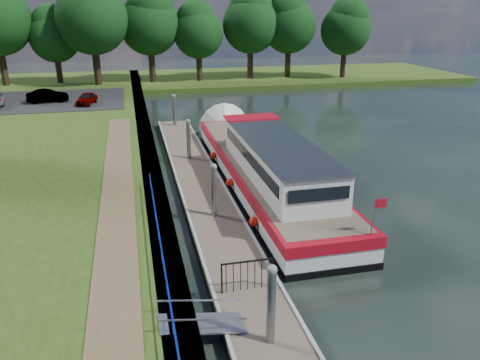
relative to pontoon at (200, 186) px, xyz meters
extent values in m
plane|color=black|center=(0.00, -13.00, -0.18)|extent=(160.00, 160.00, 0.00)
cube|color=#473D2D|center=(-2.55, 2.00, 0.20)|extent=(1.10, 90.00, 0.78)
cube|color=#2C4814|center=(12.00, 39.00, 0.12)|extent=(60.00, 18.00, 0.60)
cube|color=brown|center=(-4.40, -5.00, 0.62)|extent=(1.60, 40.00, 0.05)
cube|color=black|center=(-11.00, 25.00, 0.62)|extent=(14.00, 12.00, 0.06)
cube|color=#0C2DBF|center=(-2.75, -10.00, 1.29)|extent=(0.04, 18.00, 0.04)
cube|color=#0C2DBF|center=(-2.75, -10.00, 0.94)|extent=(0.03, 18.00, 0.03)
cylinder|color=#0C2DBF|center=(-2.75, -13.00, 0.95)|extent=(0.04, 0.04, 0.72)
cylinder|color=#0C2DBF|center=(-2.75, -11.00, 0.95)|extent=(0.04, 0.04, 0.72)
cylinder|color=#0C2DBF|center=(-2.75, -9.00, 0.95)|extent=(0.04, 0.04, 0.72)
cylinder|color=#0C2DBF|center=(-2.75, -7.00, 0.95)|extent=(0.04, 0.04, 0.72)
cylinder|color=#0C2DBF|center=(-2.75, -5.00, 0.95)|extent=(0.04, 0.04, 0.72)
cylinder|color=#0C2DBF|center=(-2.75, -3.00, 0.95)|extent=(0.04, 0.04, 0.72)
cylinder|color=#0C2DBF|center=(-2.75, -1.00, 0.95)|extent=(0.04, 0.04, 0.72)
cube|color=brown|center=(0.00, 0.00, 0.10)|extent=(2.50, 30.00, 0.24)
cube|color=#9EA0A3|center=(0.00, -12.00, -0.13)|extent=(2.30, 5.00, 0.30)
cube|color=#9EA0A3|center=(0.00, -4.00, -0.13)|extent=(2.30, 5.00, 0.30)
cube|color=#9EA0A3|center=(0.00, 4.00, -0.13)|extent=(2.30, 5.00, 0.30)
cube|color=#9EA0A3|center=(0.00, 12.00, -0.13)|extent=(2.30, 5.00, 0.30)
cube|color=#9EA0A3|center=(1.19, 0.00, 0.25)|extent=(0.12, 30.00, 0.06)
cube|color=#9EA0A3|center=(-1.19, 0.00, 0.25)|extent=(0.12, 30.00, 0.06)
cylinder|color=gray|center=(0.00, -13.50, 0.92)|extent=(0.26, 0.26, 3.40)
sphere|color=gray|center=(0.00, -13.50, 2.62)|extent=(0.30, 0.30, 0.30)
cylinder|color=gray|center=(0.00, -4.50, 0.92)|extent=(0.26, 0.26, 3.40)
sphere|color=gray|center=(0.00, -4.50, 2.62)|extent=(0.30, 0.30, 0.30)
cylinder|color=gray|center=(0.00, 4.50, 0.92)|extent=(0.26, 0.26, 3.40)
sphere|color=gray|center=(0.00, 4.50, 2.62)|extent=(0.30, 0.30, 0.30)
cylinder|color=gray|center=(0.00, 13.50, 0.92)|extent=(0.26, 0.26, 3.40)
sphere|color=gray|center=(0.00, 13.50, 2.62)|extent=(0.30, 0.30, 0.30)
cube|color=#A5A8AD|center=(-1.85, -12.50, 0.42)|extent=(2.58, 1.00, 0.43)
cube|color=#A5A8AD|center=(-1.85, -12.98, 0.92)|extent=(2.58, 0.04, 0.41)
cube|color=#A5A8AD|center=(-1.85, -12.02, 0.92)|extent=(2.58, 0.04, 0.41)
cube|color=black|center=(-0.90, -10.80, 0.80)|extent=(0.05, 0.05, 1.15)
cube|color=black|center=(0.90, -10.80, 0.80)|extent=(0.05, 0.05, 1.15)
cube|color=black|center=(0.00, -10.80, 1.34)|extent=(1.85, 0.05, 0.05)
cube|color=black|center=(-0.75, -10.80, 0.80)|extent=(0.02, 0.02, 1.10)
cube|color=black|center=(-0.50, -10.80, 0.80)|extent=(0.02, 0.02, 1.10)
cube|color=black|center=(-0.25, -10.80, 0.80)|extent=(0.02, 0.02, 1.10)
cube|color=black|center=(0.00, -10.80, 0.80)|extent=(0.02, 0.02, 1.10)
cube|color=black|center=(0.25, -10.80, 0.80)|extent=(0.02, 0.02, 1.10)
cube|color=black|center=(0.50, -10.80, 0.80)|extent=(0.02, 0.02, 1.10)
cube|color=black|center=(0.75, -10.80, 0.80)|extent=(0.02, 0.02, 1.10)
cube|color=black|center=(3.60, -0.10, -0.16)|extent=(4.00, 20.00, 0.55)
cube|color=silver|center=(3.60, -0.10, 0.44)|extent=(3.96, 19.90, 0.65)
cube|color=#A30B19|center=(3.60, -0.10, 1.00)|extent=(4.04, 20.00, 0.48)
cube|color=brown|center=(3.60, -0.10, 1.24)|extent=(3.68, 19.20, 0.04)
cone|color=silver|center=(3.60, 10.30, 0.37)|extent=(4.00, 1.50, 4.00)
cube|color=silver|center=(3.60, -2.60, 2.12)|extent=(3.00, 11.00, 1.75)
cube|color=gray|center=(3.60, -2.60, 3.04)|extent=(3.10, 11.20, 0.10)
cube|color=black|center=(2.08, -2.60, 2.37)|extent=(0.04, 10.00, 0.55)
cube|color=black|center=(5.12, -2.60, 2.37)|extent=(0.04, 10.00, 0.55)
cube|color=black|center=(3.60, 2.95, 2.37)|extent=(2.60, 0.04, 0.55)
cube|color=black|center=(3.60, -8.15, 2.37)|extent=(2.60, 0.04, 0.55)
cube|color=#A30B19|center=(3.60, 2.60, 3.12)|extent=(3.20, 1.60, 0.06)
cylinder|color=gray|center=(5.10, -9.80, 1.97)|extent=(0.05, 0.05, 1.50)
cube|color=#A30B19|center=(5.35, -9.80, 2.52)|extent=(0.50, 0.02, 0.35)
sphere|color=#F9200D|center=(1.48, -6.10, 0.47)|extent=(0.44, 0.44, 0.44)
sphere|color=#F9200D|center=(1.48, -1.10, 0.47)|extent=(0.44, 0.44, 0.44)
sphere|color=#F9200D|center=(1.48, 3.90, 0.47)|extent=(0.44, 0.44, 0.44)
imported|color=#594C47|center=(2.40, -6.55, 2.12)|extent=(0.63, 0.74, 1.72)
cylinder|color=#332316|center=(-17.49, 36.36, 2.52)|extent=(0.83, 0.83, 4.21)
cylinder|color=#332316|center=(-11.50, 36.87, 1.97)|extent=(0.70, 0.70, 3.10)
sphere|color=black|center=(-11.50, 36.87, 5.92)|extent=(5.85, 5.85, 5.85)
sphere|color=black|center=(-11.67, 37.04, 7.39)|extent=(4.65, 4.65, 4.65)
cylinder|color=#332316|center=(-6.89, 34.36, 2.56)|extent=(0.84, 0.84, 4.29)
sphere|color=black|center=(-6.89, 34.36, 8.04)|extent=(8.10, 8.10, 8.10)
cylinder|color=#332316|center=(-0.41, 36.36, 2.33)|extent=(0.79, 0.79, 3.83)
sphere|color=black|center=(-0.41, 36.36, 7.23)|extent=(7.24, 7.24, 7.24)
sphere|color=black|center=(-0.22, 36.13, 9.04)|extent=(5.75, 5.75, 5.75)
cylinder|color=#332316|center=(5.49, 36.09, 2.05)|extent=(0.72, 0.72, 3.26)
sphere|color=black|center=(5.49, 36.09, 6.21)|extent=(6.16, 6.16, 6.16)
sphere|color=black|center=(5.30, 36.34, 7.75)|extent=(4.89, 4.89, 4.89)
cylinder|color=#332316|center=(12.25, 36.38, 2.30)|extent=(0.78, 0.78, 3.77)
sphere|color=black|center=(12.25, 36.38, 7.12)|extent=(7.13, 7.13, 7.13)
sphere|color=black|center=(12.38, 36.62, 8.91)|extent=(5.66, 5.66, 5.66)
cylinder|color=#332316|center=(17.42, 36.40, 2.24)|extent=(0.77, 0.77, 3.65)
sphere|color=black|center=(17.42, 36.40, 6.90)|extent=(6.89, 6.89, 6.89)
sphere|color=black|center=(17.07, 36.41, 8.63)|extent=(5.47, 5.47, 5.47)
cylinder|color=#332316|center=(24.52, 34.52, 2.12)|extent=(0.74, 0.74, 3.41)
sphere|color=black|center=(24.52, 34.52, 6.47)|extent=(6.43, 6.43, 6.43)
sphere|color=black|center=(24.75, 34.30, 8.08)|extent=(5.11, 5.11, 5.11)
imported|color=#999999|center=(-7.40, 22.02, 1.19)|extent=(2.09, 3.41, 1.08)
imported|color=#999999|center=(-11.12, 23.86, 1.28)|extent=(3.93, 1.79, 1.25)
camera|label=1|loc=(-3.42, -24.13, 9.41)|focal=35.00mm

